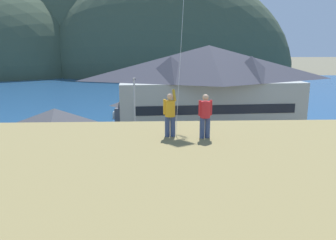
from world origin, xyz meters
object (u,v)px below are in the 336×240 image
Objects in this scene: moored_boat_outer_mooring at (168,108)px; parked_car_mid_row_near at (169,189)px; parked_car_back_row_left at (195,160)px; harbor_lodge at (208,86)px; storage_shed_near_lot at (56,136)px; moored_boat_wharfside at (125,110)px; person_kite_flyer at (170,113)px; storage_shed_waterside at (137,111)px; parked_car_lone_by_shed at (60,184)px; person_companion at (205,115)px; parking_light_pole at (135,112)px; parked_car_front_row_red at (130,156)px; wharf_dock at (147,111)px.

parked_car_mid_row_near is at bearing -92.43° from moored_boat_outer_mooring.
parked_car_back_row_left is (1.19, -27.65, 0.34)m from moored_boat_outer_mooring.
storage_shed_near_lot is at bearing -141.47° from harbor_lodge.
moored_boat_wharfside is 7.43m from moored_boat_outer_mooring.
person_kite_flyer is (5.42, -41.09, 7.71)m from moored_boat_wharfside.
parked_car_back_row_left is (5.94, -16.47, -1.29)m from storage_shed_waterside.
parked_car_lone_by_shed is 15.70m from person_companion.
moored_boat_outer_mooring is 1.95× the size of parked_car_mid_row_near.
parked_car_mid_row_near is at bearing 96.03° from person_companion.
storage_shed_near_lot is 28.08m from moored_boat_outer_mooring.
person_companion reaches higher than parking_light_pole.
moored_boat_outer_mooring is 33.87m from parked_car_lone_by_shed.
storage_shed_waterside is (6.76, 14.34, -0.48)m from storage_shed_near_lot.
storage_shed_waterside is at bearing 77.76° from parked_car_lone_by_shed.
parking_light_pole is at bearing 17.79° from storage_shed_near_lot.
storage_shed_waterside is 0.79× the size of parking_light_pole.
parked_car_mid_row_near is (-6.06, -21.06, -4.84)m from harbor_lodge.
storage_shed_waterside is 1.43× the size of parked_car_mid_row_near.
harbor_lodge is 24.80m from parked_car_lone_by_shed.
storage_shed_near_lot reaches higher than parked_car_lone_by_shed.
parking_light_pole is (-4.35, -23.22, 3.85)m from moored_boat_outer_mooring.
parked_car_lone_by_shed is (-4.69, -6.30, 0.00)m from parked_car_front_row_red.
storage_shed_waterside is at bearing 64.75° from storage_shed_near_lot.
parked_car_mid_row_near is at bearing -39.16° from storage_shed_near_lot.
wharf_dock is at bearing 88.27° from parking_light_pole.
moored_boat_wharfside reaches higher than parked_car_lone_by_shed.
storage_shed_near_lot is at bearing -100.24° from moored_boat_wharfside.
wharf_dock is 2.78× the size of parked_car_front_row_red.
parked_car_front_row_red is 4.64m from parking_light_pole.
parked_car_mid_row_near is 6.62m from parked_car_back_row_left.
parked_car_mid_row_near is 0.55× the size of parking_light_pole.
parked_car_front_row_red is (-4.70, -26.25, 0.34)m from moored_boat_outer_mooring.
parking_light_pole reaches higher than parked_car_back_row_left.
storage_shed_waterside is at bearing 97.68° from person_companion.
parked_car_front_row_red is at bearing 166.56° from parked_car_back_row_left.
parked_car_lone_by_shed is (-2.16, -30.78, 0.34)m from moored_boat_wharfside.
moored_boat_wharfside is at bearing 137.38° from harbor_lodge.
parked_car_lone_by_shed is (-14.01, -19.88, -4.84)m from harbor_lodge.
moored_boat_wharfside is 1.76× the size of parked_car_back_row_left.
wharf_dock is 3.75m from moored_boat_outer_mooring.
harbor_lodge is 5.67× the size of parked_car_back_row_left.
moored_boat_wharfside is at bearing 104.71° from storage_shed_waterside.
moored_boat_outer_mooring is (3.67, 0.67, 0.37)m from wharf_dock.
harbor_lodge is 14.45m from moored_boat_outer_mooring.
storage_shed_near_lot is 1.85× the size of parked_car_front_row_red.
moored_boat_outer_mooring is 4.88× the size of person_companion.
person_kite_flyer is (2.90, -16.61, 7.37)m from parked_car_front_row_red.
wharf_dock is at bearing 17.14° from moored_boat_wharfside.
parked_car_front_row_red is 1.02× the size of parked_car_lone_by_shed.
person_kite_flyer is (-1.80, -42.85, 7.71)m from moored_boat_outer_mooring.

